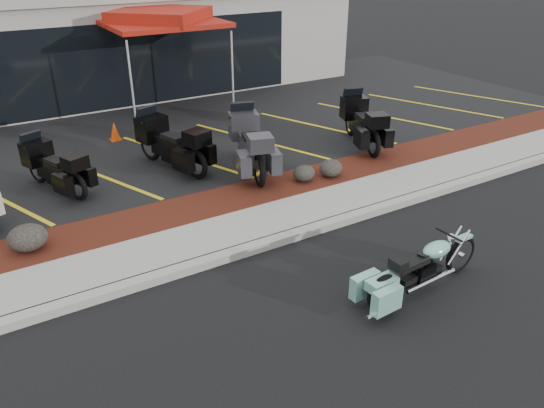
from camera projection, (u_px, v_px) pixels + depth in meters
ground at (308, 265)px, 9.20m from camera, size 90.00×90.00×0.00m
curb at (281, 239)px, 9.85m from camera, size 24.00×0.25×0.15m
sidewalk at (262, 223)px, 10.39m from camera, size 24.00×1.20×0.15m
mulch_bed at (234, 200)px, 11.30m from camera, size 24.00×1.20×0.16m
upper_lot at (148, 130)px, 15.44m from camera, size 26.00×9.60×0.15m
dealership_building at (85, 33)px, 19.38m from camera, size 18.00×8.16×4.00m
boulder_left at (28, 238)px, 9.25m from camera, size 0.68×0.57×0.48m
boulder_mid at (304, 173)px, 11.94m from camera, size 0.52×0.43×0.37m
boulder_right at (331, 168)px, 12.16m from camera, size 0.57×0.47×0.40m
hero_cruiser at (461, 249)px, 8.81m from camera, size 2.57×0.78×0.89m
touring_black_front at (35, 158)px, 11.70m from camera, size 1.49×2.20×1.20m
touring_black_mid at (149, 133)px, 12.88m from camera, size 1.55×2.53×1.38m
touring_grey at (243, 130)px, 13.01m from camera, size 1.61×2.64×1.44m
touring_black_rear at (352, 112)px, 14.52m from camera, size 1.62×2.50×1.36m
traffic_cone at (115, 131)px, 14.39m from camera, size 0.32×0.32×0.50m
popup_canopy at (160, 19)px, 15.70m from camera, size 4.37×4.37×3.09m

